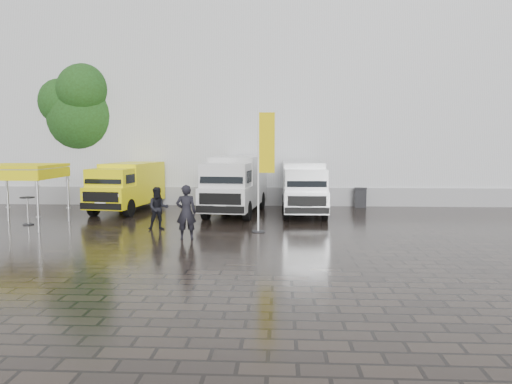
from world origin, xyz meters
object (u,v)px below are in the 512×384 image
(canopy_tent, at_px, (19,169))
(person_tent, at_px, (158,208))
(flagpole, at_px, (263,163))
(van_silver, at_px, (303,188))
(van_white, at_px, (236,185))
(wheelie_bin, at_px, (361,197))
(person_front, at_px, (186,212))
(cocktail_table, at_px, (28,211))
(van_yellow, at_px, (127,188))

(canopy_tent, relative_size, person_tent, 1.73)
(flagpole, height_order, person_tent, flagpole)
(van_silver, bearing_deg, canopy_tent, -161.34)
(van_white, distance_m, person_tent, 5.33)
(van_white, distance_m, wheelie_bin, 7.10)
(person_front, bearing_deg, cocktail_table, -29.77)
(canopy_tent, bearing_deg, van_silver, 19.33)
(van_white, relative_size, person_front, 3.25)
(cocktail_table, distance_m, person_tent, 5.85)
(cocktail_table, bearing_deg, wheelie_bin, 23.61)
(flagpole, distance_m, person_tent, 4.56)
(van_silver, distance_m, wheelie_bin, 4.31)
(person_front, bearing_deg, flagpole, -156.78)
(van_yellow, bearing_deg, canopy_tent, -115.13)
(van_silver, relative_size, wheelie_bin, 5.47)
(van_yellow, height_order, cocktail_table, van_yellow)
(cocktail_table, bearing_deg, canopy_tent, -96.73)
(canopy_tent, distance_m, flagpole, 10.04)
(van_yellow, distance_m, wheelie_bin, 12.23)
(person_front, height_order, person_tent, person_front)
(flagpole, bearing_deg, van_silver, 70.15)
(canopy_tent, bearing_deg, wheelie_bin, 24.87)
(van_white, bearing_deg, cocktail_table, -149.70)
(canopy_tent, relative_size, flagpole, 0.61)
(canopy_tent, relative_size, wheelie_bin, 2.77)
(van_yellow, relative_size, cocktail_table, 4.46)
(canopy_tent, height_order, flagpole, flagpole)
(van_yellow, relative_size, van_white, 0.82)
(wheelie_bin, bearing_deg, person_tent, -130.04)
(canopy_tent, bearing_deg, cocktail_table, 83.27)
(van_yellow, distance_m, flagpole, 8.94)
(wheelie_bin, bearing_deg, van_silver, -127.68)
(van_yellow, height_order, canopy_tent, canopy_tent)
(flagpole, xyz_separation_m, cocktail_table, (-9.96, 1.17, -2.07))
(van_white, height_order, person_tent, van_white)
(flagpole, distance_m, wheelie_bin, 9.40)
(van_silver, distance_m, cocktail_table, 12.31)
(canopy_tent, bearing_deg, person_tent, -4.41)
(van_yellow, distance_m, person_tent, 5.79)
(van_yellow, xyz_separation_m, cocktail_table, (-2.93, -4.16, -0.62))
(flagpole, xyz_separation_m, person_tent, (-4.18, 0.31, -1.81))
(canopy_tent, xyz_separation_m, flagpole, (10.01, -0.76, 0.27))
(van_silver, relative_size, cocktail_table, 4.93)
(van_silver, xyz_separation_m, wheelie_bin, (3.19, 2.81, -0.73))
(van_yellow, bearing_deg, wheelie_bin, 19.12)
(van_silver, relative_size, person_front, 2.94)
(van_yellow, xyz_separation_m, person_tent, (2.85, -5.02, -0.36))
(person_front, bearing_deg, canopy_tent, -26.75)
(canopy_tent, xyz_separation_m, cocktail_table, (0.05, 0.42, -1.80))
(wheelie_bin, height_order, person_front, person_front)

